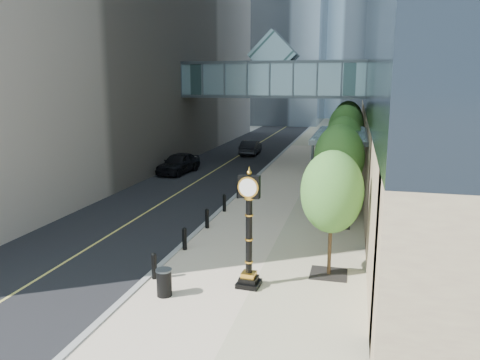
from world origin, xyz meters
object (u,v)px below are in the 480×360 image
trash_bin (164,283)px  car_near (179,163)px  car_far (251,147)px  pedestrian (320,195)px  street_clock (249,237)px

trash_bin → car_near: (-7.71, 21.19, 0.34)m
trash_bin → car_far: bearing=97.4°
trash_bin → car_near: size_ratio=0.18×
pedestrian → car_far: pedestrian is taller
trash_bin → car_far: 32.65m
car_far → car_near: bearing=71.1°
car_far → street_clock: bearing=100.9°
car_near → car_far: (3.49, 11.19, -0.09)m
street_clock → trash_bin: street_clock is taller
pedestrian → car_near: size_ratio=0.35×
street_clock → trash_bin: size_ratio=4.72×
car_far → pedestrian: bearing=111.7°
pedestrian → car_near: 14.79m
trash_bin → pedestrian: bearing=71.1°
trash_bin → car_near: bearing=110.0°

